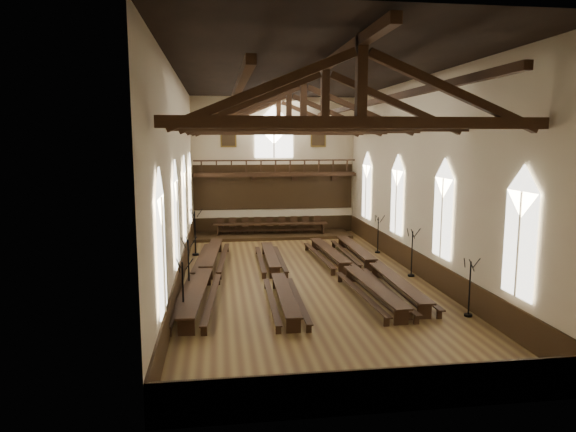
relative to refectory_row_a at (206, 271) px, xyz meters
name	(u,v)px	position (x,y,z in m)	size (l,w,h in m)	color
ground	(303,278)	(4.81, 0.10, -0.55)	(26.00, 26.00, 0.00)	brown
room_walls	(303,149)	(4.81, 0.10, 5.91)	(26.00, 26.00, 26.00)	beige
wainscot_band	(303,267)	(4.81, 0.10, 0.05)	(12.00, 26.00, 1.20)	#311E0E
side_windows	(303,205)	(4.81, 0.10, 3.19)	(11.85, 19.80, 4.50)	white
end_window	(274,135)	(4.81, 13.00, 6.67)	(2.80, 0.12, 3.80)	white
minstrels_gallery	(274,181)	(4.81, 12.76, 3.35)	(11.80, 1.24, 3.70)	#311E0F
portraits	(274,137)	(4.81, 13.00, 6.55)	(7.75, 0.09, 1.45)	brown
roof_trusses	(303,112)	(4.81, 0.10, 7.66)	(11.70, 25.70, 2.80)	#311E0F
refectory_row_a	(206,271)	(0.00, 0.00, 0.00)	(2.08, 14.58, 0.76)	#311E0F
refectory_row_b	(277,274)	(3.41, -0.64, -0.06)	(1.50, 13.68, 0.67)	#311E0F
refectory_row_c	(348,268)	(7.06, -0.18, -0.03)	(1.77, 14.17, 0.72)	#311E0F
refectory_row_d	(374,265)	(8.55, 0.31, -0.03)	(1.50, 14.11, 0.72)	#311E0F
dais	(271,235)	(4.38, 11.50, -0.45)	(11.40, 3.11, 0.21)	#311E0E
high_table	(271,225)	(4.38, 11.50, 0.30)	(8.22, 1.34, 0.77)	#311E0F
high_chairs	(270,224)	(4.38, 12.31, 0.26)	(7.73, 0.54, 1.11)	#311E0F
candelabrum_left_near	(183,302)	(-0.74, -5.35, 0.20)	(0.68, 0.75, 2.46)	black
candelabrum_left_mid	(189,274)	(-0.74, -1.28, 0.22)	(0.76, 0.75, 2.55)	black
candelabrum_left_far	(195,241)	(-0.74, 6.11, 0.31)	(0.78, 0.87, 2.85)	black
candelabrum_right_near	(469,299)	(10.36, -6.35, 0.16)	(0.67, 0.71, 2.35)	black
candelabrum_right_mid	(412,262)	(10.36, -0.30, 0.20)	(0.71, 0.75, 2.49)	black
candelabrum_right_far	(378,241)	(10.36, 5.26, 0.16)	(0.62, 0.72, 2.35)	black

